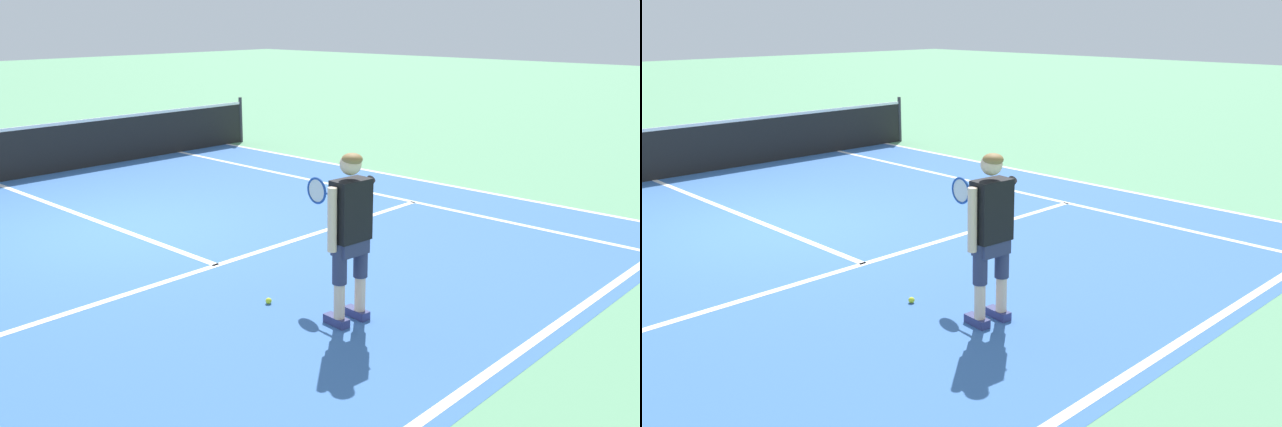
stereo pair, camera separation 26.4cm
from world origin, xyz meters
TOP-DOWN VIEW (x-y plane):
  - ground_plane at (0.00, 0.00)m, footprint 80.00×80.00m
  - court_inner_surface at (0.00, -0.84)m, footprint 10.98×10.60m
  - line_baseline at (0.00, -5.95)m, footprint 10.98×0.10m
  - line_service at (0.00, -2.14)m, footprint 8.23×0.10m
  - line_centre_service at (0.00, 1.06)m, footprint 0.10×6.40m
  - line_singles_right at (4.12, -0.84)m, footprint 0.10×10.20m
  - line_doubles_right at (5.49, -0.84)m, footprint 0.10×10.20m
  - tennis_player at (-0.13, -4.37)m, footprint 0.71×1.10m
  - tennis_ball_near_feet at (-0.37, -3.47)m, footprint 0.07×0.07m

SIDE VIEW (x-z plane):
  - ground_plane at x=0.00m, z-range 0.00..0.00m
  - court_inner_surface at x=0.00m, z-range 0.00..0.00m
  - line_baseline at x=0.00m, z-range 0.00..0.01m
  - line_service at x=0.00m, z-range 0.00..0.01m
  - line_centre_service at x=0.00m, z-range 0.00..0.01m
  - line_singles_right at x=4.12m, z-range 0.00..0.01m
  - line_doubles_right at x=5.49m, z-range 0.00..0.01m
  - tennis_ball_near_feet at x=-0.37m, z-range 0.00..0.07m
  - tennis_player at x=-0.13m, z-range 0.13..1.85m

